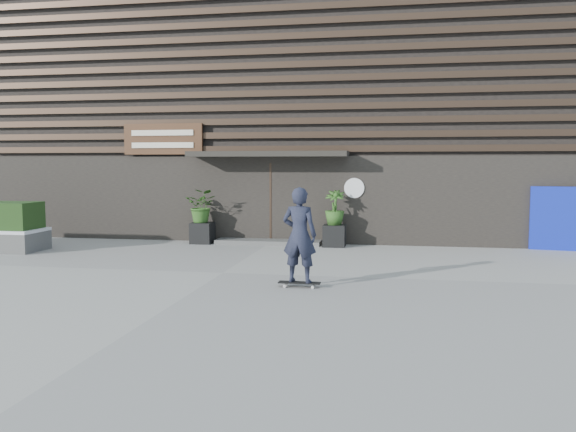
% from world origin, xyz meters
% --- Properties ---
extents(ground, '(80.00, 80.00, 0.00)m').
position_xyz_m(ground, '(0.00, 0.00, 0.00)').
color(ground, gray).
rests_on(ground, ground).
extents(entrance_step, '(3.00, 0.80, 0.12)m').
position_xyz_m(entrance_step, '(0.00, 4.60, 0.06)').
color(entrance_step, '#4C4C49').
rests_on(entrance_step, ground).
extents(planter_pot_left, '(0.60, 0.60, 0.60)m').
position_xyz_m(planter_pot_left, '(-1.90, 4.40, 0.30)').
color(planter_pot_left, black).
rests_on(planter_pot_left, ground).
extents(bamboo_left, '(0.86, 0.75, 0.96)m').
position_xyz_m(bamboo_left, '(-1.90, 4.40, 1.08)').
color(bamboo_left, '#2D591E').
rests_on(bamboo_left, planter_pot_left).
extents(planter_pot_right, '(0.60, 0.60, 0.60)m').
position_xyz_m(planter_pot_right, '(1.90, 4.40, 0.30)').
color(planter_pot_right, black).
rests_on(planter_pot_right, ground).
extents(bamboo_right, '(0.54, 0.54, 0.96)m').
position_xyz_m(bamboo_right, '(1.90, 4.40, 1.08)').
color(bamboo_right, '#2D591E').
rests_on(bamboo_right, planter_pot_right).
extents(blue_tarp, '(1.79, 0.37, 1.68)m').
position_xyz_m(blue_tarp, '(7.96, 4.70, 0.84)').
color(blue_tarp, '#0C1A9F').
rests_on(blue_tarp, ground).
extents(building, '(18.00, 11.00, 8.00)m').
position_xyz_m(building, '(-0.00, 9.96, 3.99)').
color(building, black).
rests_on(building, ground).
extents(skateboarder, '(0.78, 0.50, 1.85)m').
position_xyz_m(skateboarder, '(1.81, -1.15, 0.97)').
color(skateboarder, black).
rests_on(skateboarder, ground).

